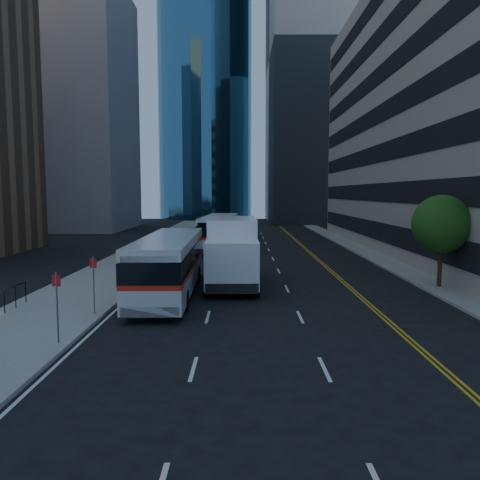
# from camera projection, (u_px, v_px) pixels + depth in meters

# --- Properties ---
(ground) EXTENTS (160.00, 160.00, 0.00)m
(ground) POSITION_uv_depth(u_px,v_px,m) (294.00, 331.00, 18.21)
(ground) COLOR black
(ground) RESTS_ON ground
(sidewalk_west) EXTENTS (5.00, 90.00, 0.15)m
(sidewalk_west) POSITION_uv_depth(u_px,v_px,m) (150.00, 250.00, 43.13)
(sidewalk_west) COLOR gray
(sidewalk_west) RESTS_ON ground
(sidewalk_east) EXTENTS (2.00, 90.00, 0.15)m
(sidewalk_east) POSITION_uv_depth(u_px,v_px,m) (362.00, 250.00, 43.04)
(sidewalk_east) COLOR gray
(sidewalk_east) RESTS_ON ground
(office_tower_north) EXTENTS (30.00, 28.00, 60.00)m
(office_tower_north) POSITION_uv_depth(u_px,v_px,m) (350.00, 60.00, 86.77)
(office_tower_north) COLOR gray
(office_tower_north) RESTS_ON ground
(glass_tower) EXTENTS (20.00, 20.00, 80.00)m
(glass_tower) POSITION_uv_depth(u_px,v_px,m) (204.00, 29.00, 98.83)
(glass_tower) COLOR #2C5A77
(glass_tower) RESTS_ON ground
(midrise_west) EXTENTS (18.00, 18.00, 35.00)m
(midrise_west) POSITION_uv_depth(u_px,v_px,m) (65.00, 110.00, 68.33)
(midrise_west) COLOR gray
(midrise_west) RESTS_ON ground
(street_tree) EXTENTS (3.20, 3.20, 5.10)m
(street_tree) POSITION_uv_depth(u_px,v_px,m) (442.00, 224.00, 25.77)
(street_tree) COLOR #332114
(street_tree) RESTS_ON sidewalk_east
(bus_front) EXTENTS (2.79, 11.98, 3.08)m
(bus_front) POSITION_uv_depth(u_px,v_px,m) (170.00, 263.00, 24.61)
(bus_front) COLOR silver
(bus_front) RESTS_ON ground
(bus_rear) EXTENTS (3.35, 12.53, 3.20)m
(bus_rear) POSITION_uv_depth(u_px,v_px,m) (220.00, 231.00, 44.21)
(bus_rear) COLOR silver
(bus_rear) RESTS_ON ground
(box_truck) EXTENTS (2.93, 8.09, 3.85)m
(box_truck) POSITION_uv_depth(u_px,v_px,m) (232.00, 250.00, 27.05)
(box_truck) COLOR white
(box_truck) RESTS_ON ground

